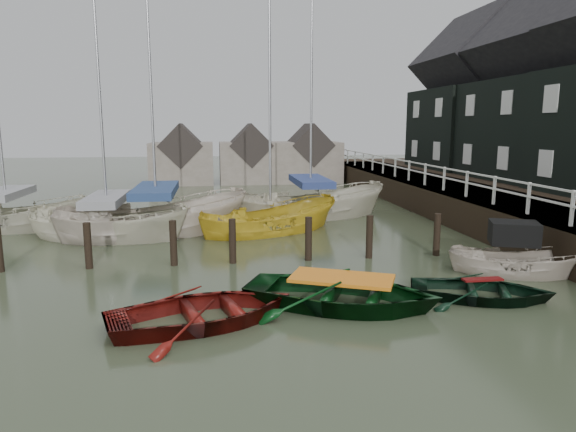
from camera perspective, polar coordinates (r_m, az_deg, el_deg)
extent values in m
plane|color=#2E3622|center=(13.43, -0.46, -8.38)|extent=(120.00, 120.00, 0.00)
cube|color=black|center=(25.41, 18.04, 3.13)|extent=(3.00, 32.00, 0.20)
cube|color=silver|center=(24.69, 15.03, 5.54)|extent=(0.06, 32.00, 0.06)
cube|color=silver|center=(24.72, 14.99, 4.61)|extent=(0.06, 32.00, 0.06)
cube|color=black|center=(28.45, 27.87, 0.29)|extent=(14.00, 38.00, 1.50)
cube|color=black|center=(29.77, 26.24, 8.56)|extent=(6.00, 7.00, 5.00)
cube|color=black|center=(30.03, 26.89, 16.67)|extent=(6.11, 7.14, 6.11)
cube|color=black|center=(35.77, 19.87, 9.07)|extent=(6.40, 7.00, 5.00)
cube|color=black|center=(36.00, 20.28, 15.84)|extent=(6.52, 7.14, 6.52)
cylinder|color=black|center=(16.50, -21.30, -3.77)|extent=(0.22, 0.22, 1.80)
cylinder|color=black|center=(16.12, -12.59, -3.64)|extent=(0.22, 0.22, 1.80)
cylinder|color=black|center=(16.07, -6.17, -3.49)|extent=(0.22, 0.22, 1.80)
cylinder|color=black|center=(16.33, 2.29, -3.22)|extent=(0.22, 0.22, 1.80)
cylinder|color=black|center=(16.80, 9.01, -2.96)|extent=(0.22, 0.22, 1.80)
cylinder|color=black|center=(17.62, 16.19, -2.63)|extent=(0.22, 0.22, 1.80)
cube|color=#665B51|center=(38.79, -11.67, 5.78)|extent=(4.50, 4.00, 3.00)
cube|color=#282321|center=(38.72, -11.73, 7.70)|extent=(3.18, 4.08, 3.18)
cube|color=#665B51|center=(38.82, -4.24, 5.96)|extent=(4.50, 4.00, 3.00)
cube|color=#282321|center=(38.75, -4.27, 7.88)|extent=(3.18, 4.08, 3.18)
cube|color=#665B51|center=(39.39, 2.34, 6.04)|extent=(4.50, 4.00, 3.00)
cube|color=#282321|center=(39.32, 2.35, 7.93)|extent=(3.18, 4.08, 3.18)
imported|color=#5A110C|center=(11.53, -9.23, -11.69)|extent=(4.78, 3.99, 0.85)
imported|color=black|center=(12.43, 5.96, -9.99)|extent=(5.54, 4.90, 0.95)
imported|color=black|center=(13.73, 20.67, -8.63)|extent=(4.07, 3.52, 0.71)
imported|color=beige|center=(16.25, 23.88, -5.98)|extent=(3.98, 2.69, 1.44)
cube|color=black|center=(16.15, 23.81, -1.73)|extent=(1.58, 1.41, 0.65)
imported|color=beige|center=(20.77, -19.31, -2.32)|extent=(6.93, 4.40, 2.51)
cylinder|color=#B2B2B7|center=(20.38, -20.26, 13.61)|extent=(0.10, 0.10, 8.69)
cube|color=gray|center=(20.51, -19.55, 1.77)|extent=(3.80, 2.38, 0.30)
imported|color=beige|center=(20.97, -14.30, -1.95)|extent=(8.18, 5.35, 2.96)
cylinder|color=#B2B2B7|center=(20.66, -15.11, 16.04)|extent=(0.10, 0.10, 9.79)
cube|color=navy|center=(20.69, -14.51, 2.79)|extent=(4.48, 2.89, 0.30)
imported|color=gold|center=(20.81, -1.95, -1.73)|extent=(6.63, 4.59, 2.40)
cylinder|color=#B2B2B7|center=(20.41, -2.04, 13.61)|extent=(0.10, 0.10, 8.39)
imported|color=beige|center=(24.13, 2.50, -0.09)|extent=(7.73, 3.86, 2.86)
cylinder|color=#B2B2B7|center=(23.89, 2.63, 16.04)|extent=(0.10, 0.10, 10.35)
cube|color=navy|center=(23.89, 2.53, 3.90)|extent=(4.24, 2.07, 0.30)
imported|color=#B8B49D|center=(24.15, -28.61, -1.32)|extent=(6.59, 2.70, 2.51)
cube|color=gray|center=(23.93, -28.91, 2.21)|extent=(3.62, 1.44, 0.30)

